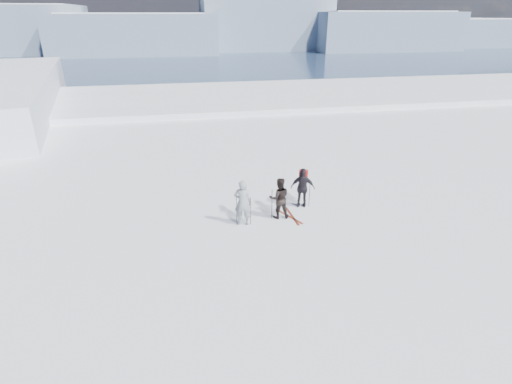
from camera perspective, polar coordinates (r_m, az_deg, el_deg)
lake_basin at (r=43.76m, az=-4.14°, el=4.72°), size 820.00×820.00×71.62m
far_mountain_range at (r=467.31m, az=-7.54°, el=22.07°), size 770.00×110.00×53.00m
skier_grey at (r=16.20m, az=-1.91°, el=-1.53°), size 0.82×0.66×1.96m
skier_dark at (r=16.80m, az=3.33°, el=-0.88°), size 0.92×0.74×1.80m
skier_pack at (r=17.86m, az=6.69°, el=0.60°), size 1.16×0.77×1.83m
backpack at (r=17.66m, az=6.90°, el=4.40°), size 0.44×0.34×0.51m
ski_poles at (r=16.99m, az=2.84°, el=-1.56°), size 3.49×1.19×1.36m
skis_loose at (r=17.28m, az=4.96°, el=-3.46°), size 0.83×1.70×0.03m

